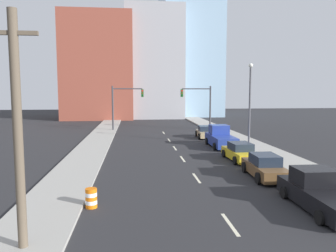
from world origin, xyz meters
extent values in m
cube|color=#9E9B93|center=(-8.12, 47.41, 0.08)|extent=(3.24, 94.83, 0.16)
cube|color=#9E9B93|center=(8.12, 47.41, 0.08)|extent=(3.24, 94.83, 0.16)
cube|color=beige|center=(0.00, 8.16, 0.00)|extent=(0.16, 2.40, 0.01)
cube|color=beige|center=(0.00, 15.63, 0.00)|extent=(0.16, 2.40, 0.01)
cube|color=beige|center=(0.00, 21.74, 0.00)|extent=(0.16, 2.40, 0.01)
cube|color=beige|center=(0.00, 26.96, 0.00)|extent=(0.16, 2.40, 0.01)
cube|color=beige|center=(0.00, 32.37, 0.00)|extent=(0.16, 2.40, 0.01)
cube|color=beige|center=(0.00, 39.25, 0.00)|extent=(0.16, 2.40, 0.01)
cube|color=brown|center=(-11.11, 66.41, 10.52)|extent=(14.00, 16.00, 21.04)
cube|color=#99999E|center=(0.34, 70.41, 11.51)|extent=(12.00, 20.00, 23.02)
cube|color=#8CADC6|center=(9.24, 74.41, 20.26)|extent=(13.00, 20.00, 40.53)
cylinder|color=#38383D|center=(-6.99, 42.20, 3.20)|extent=(0.24, 0.24, 6.40)
cylinder|color=#38383D|center=(-4.88, 42.20, 6.00)|extent=(4.22, 0.16, 0.16)
cube|color=#194C1E|center=(-2.77, 42.20, 5.37)|extent=(0.34, 0.32, 1.10)
cylinder|color=red|center=(-2.77, 42.03, 5.71)|extent=(0.22, 0.04, 0.22)
cylinder|color=#593F0C|center=(-2.77, 42.03, 5.37)|extent=(0.22, 0.04, 0.22)
cylinder|color=#0C3F14|center=(-2.77, 42.03, 5.03)|extent=(0.22, 0.04, 0.22)
cylinder|color=#38383D|center=(7.14, 42.20, 3.20)|extent=(0.24, 0.24, 6.40)
cylinder|color=#38383D|center=(5.03, 42.20, 6.00)|extent=(4.22, 0.16, 0.16)
cube|color=#194C1E|center=(2.92, 42.20, 5.37)|extent=(0.34, 0.32, 1.10)
cylinder|color=red|center=(2.92, 42.03, 5.71)|extent=(0.22, 0.04, 0.22)
cylinder|color=#593F0C|center=(2.92, 42.03, 5.37)|extent=(0.22, 0.04, 0.22)
cylinder|color=#0C3F14|center=(2.92, 42.03, 5.03)|extent=(0.22, 0.04, 0.22)
cylinder|color=brown|center=(-7.93, 6.63, 4.16)|extent=(0.32, 0.32, 8.32)
cube|color=brown|center=(-7.93, 6.63, 7.52)|extent=(1.60, 0.14, 0.14)
cylinder|color=orange|center=(-6.10, 10.81, 0.10)|extent=(0.56, 0.56, 0.19)
cylinder|color=white|center=(-6.10, 10.81, 0.29)|extent=(0.56, 0.56, 0.19)
cylinder|color=orange|center=(-6.10, 10.81, 0.47)|extent=(0.56, 0.56, 0.19)
cylinder|color=white|center=(-6.10, 10.81, 0.67)|extent=(0.56, 0.56, 0.19)
cylinder|color=orange|center=(-6.10, 10.81, 0.85)|extent=(0.56, 0.56, 0.19)
cylinder|color=#4C4C51|center=(7.88, 27.81, 4.01)|extent=(0.20, 0.20, 8.02)
sphere|color=white|center=(7.88, 27.81, 8.24)|extent=(0.44, 0.44, 0.44)
cube|color=black|center=(4.90, 9.42, 0.58)|extent=(2.25, 5.56, 0.82)
cube|color=black|center=(4.91, 10.25, 1.40)|extent=(1.92, 1.69, 0.81)
cylinder|color=black|center=(3.82, 11.15, 0.31)|extent=(0.23, 0.63, 0.62)
cylinder|color=black|center=(6.04, 11.11, 0.31)|extent=(0.23, 0.63, 0.62)
cylinder|color=black|center=(3.76, 7.72, 0.31)|extent=(0.23, 0.63, 0.62)
cube|color=brown|center=(4.45, 15.31, 0.54)|extent=(1.97, 4.74, 0.69)
cube|color=#1E2838|center=(4.45, 15.31, 1.21)|extent=(1.64, 2.16, 0.64)
cylinder|color=black|center=(3.60, 16.80, 0.36)|extent=(0.25, 0.73, 0.72)
cylinder|color=black|center=(5.43, 16.72, 0.36)|extent=(0.25, 0.73, 0.72)
cylinder|color=black|center=(3.48, 13.91, 0.36)|extent=(0.25, 0.73, 0.72)
cylinder|color=black|center=(5.31, 13.83, 0.36)|extent=(0.25, 0.73, 0.72)
cube|color=gold|center=(4.60, 20.69, 0.51)|extent=(1.97, 4.60, 0.67)
cube|color=#1E2838|center=(4.60, 20.69, 1.16)|extent=(1.66, 2.10, 0.62)
cylinder|color=black|center=(3.61, 22.06, 0.32)|extent=(0.24, 0.65, 0.64)
cylinder|color=black|center=(5.49, 22.13, 0.32)|extent=(0.24, 0.65, 0.64)
cylinder|color=black|center=(3.72, 19.25, 0.32)|extent=(0.24, 0.65, 0.64)
cylinder|color=black|center=(5.59, 19.32, 0.32)|extent=(0.24, 0.65, 0.64)
cube|color=navy|center=(4.74, 27.21, 0.69)|extent=(2.10, 5.61, 0.99)
cube|color=navy|center=(4.74, 28.05, 1.68)|extent=(1.83, 1.69, 0.98)
cylinder|color=black|center=(3.68, 28.95, 0.36)|extent=(0.22, 0.72, 0.72)
cylinder|color=black|center=(5.82, 28.94, 0.36)|extent=(0.22, 0.72, 0.72)
cylinder|color=black|center=(3.66, 25.48, 0.36)|extent=(0.22, 0.72, 0.72)
cylinder|color=black|center=(5.80, 25.47, 0.36)|extent=(0.22, 0.72, 0.72)
cube|color=tan|center=(4.58, 33.86, 0.52)|extent=(1.98, 4.34, 0.66)
cube|color=#1E2838|center=(4.58, 33.86, 1.16)|extent=(1.64, 1.99, 0.61)
cylinder|color=black|center=(3.76, 35.22, 0.35)|extent=(0.26, 0.70, 0.69)
cylinder|color=black|center=(5.56, 35.12, 0.35)|extent=(0.26, 0.70, 0.69)
cylinder|color=black|center=(3.61, 32.60, 0.35)|extent=(0.26, 0.70, 0.69)
cylinder|color=black|center=(5.41, 32.49, 0.35)|extent=(0.26, 0.70, 0.69)
camera|label=1|loc=(-4.00, -4.85, 5.61)|focal=35.00mm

